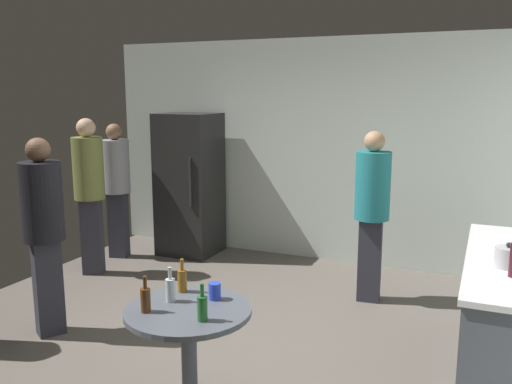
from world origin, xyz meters
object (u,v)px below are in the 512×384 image
beer_bottle_green (202,307)px  person_in_gray_shirt (116,180)px  refrigerator (190,184)px  plastic_cup_blue (215,291)px  beer_bottle_clear (170,289)px  foreground_table (188,324)px  beer_bottle_amber (182,280)px  person_in_black_shirt (43,222)px  beer_bottle_brown (146,299)px  person_in_teal_shirt (372,203)px  kettle (508,257)px  person_in_olive_shirt (89,184)px

beer_bottle_green → person_in_gray_shirt: (-2.74, 2.73, 0.17)m
refrigerator → plastic_cup_blue: bearing=-56.9°
beer_bottle_clear → foreground_table: bearing=-18.5°
beer_bottle_amber → person_in_black_shirt: size_ratio=0.14×
foreground_table → person_in_gray_shirt: 3.67m
foreground_table → beer_bottle_amber: 0.35m
beer_bottle_brown → person_in_gray_shirt: size_ratio=0.14×
foreground_table → person_in_teal_shirt: person_in_teal_shirt is taller
refrigerator → plastic_cup_blue: refrigerator is taller
kettle → person_in_black_shirt: (-3.55, -0.57, 0.02)m
beer_bottle_brown → person_in_gray_shirt: 3.63m
refrigerator → beer_bottle_clear: refrigerator is taller
kettle → plastic_cup_blue: kettle is taller
beer_bottle_green → person_in_olive_shirt: bearing=141.4°
kettle → beer_bottle_clear: bearing=-151.6°
kettle → person_in_black_shirt: size_ratio=0.14×
beer_bottle_brown → plastic_cup_blue: bearing=50.1°
beer_bottle_clear → beer_bottle_green: bearing=-27.9°
beer_bottle_clear → person_in_gray_shirt: (-2.40, 2.55, 0.17)m
foreground_table → beer_bottle_amber: (-0.18, 0.23, 0.19)m
beer_bottle_green → person_in_olive_shirt: size_ratio=0.13×
refrigerator → person_in_gray_shirt: 0.91m
beer_bottle_clear → plastic_cup_blue: 0.29m
beer_bottle_green → person_in_olive_shirt: person_in_olive_shirt is taller
foreground_table → refrigerator: bearing=120.3°
beer_bottle_brown → person_in_teal_shirt: size_ratio=0.14×
person_in_gray_shirt → person_in_olive_shirt: person_in_olive_shirt is taller
kettle → beer_bottle_green: bearing=-142.9°
beer_bottle_brown → person_in_olive_shirt: bearing=136.5°
kettle → foreground_table: size_ratio=0.30×
kettle → beer_bottle_amber: 2.20m
plastic_cup_blue → person_in_gray_shirt: (-2.65, 2.40, 0.19)m
person_in_gray_shirt → kettle: bearing=56.4°
person_in_gray_shirt → person_in_teal_shirt: size_ratio=0.99×
beer_bottle_clear → person_in_gray_shirt: size_ratio=0.14×
person_in_black_shirt → person_in_olive_shirt: size_ratio=0.96×
beer_bottle_amber → beer_bottle_brown: same height
plastic_cup_blue → person_in_gray_shirt: bearing=137.8°
person_in_olive_shirt → plastic_cup_blue: bearing=31.4°
beer_bottle_green → person_in_teal_shirt: bearing=79.5°
kettle → plastic_cup_blue: bearing=-152.0°
plastic_cup_blue → beer_bottle_brown: bearing=-129.9°
kettle → plastic_cup_blue: 1.98m
person_in_gray_shirt → foreground_table: bearing=29.6°
refrigerator → foreground_table: bearing=-59.7°
refrigerator → person_in_teal_shirt: bearing=-16.0°
foreground_table → beer_bottle_brown: bearing=-144.6°
beer_bottle_green → beer_bottle_clear: size_ratio=1.00×
person_in_olive_shirt → refrigerator: bearing=128.8°
beer_bottle_brown → kettle: bearing=32.1°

